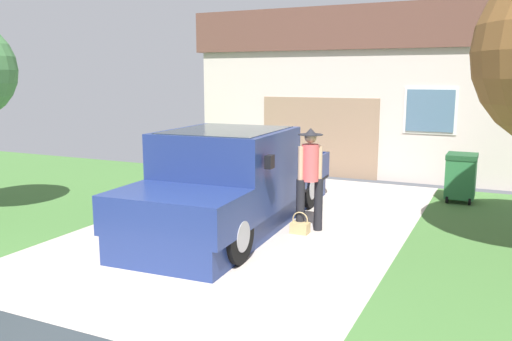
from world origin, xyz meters
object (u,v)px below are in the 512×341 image
pickup_truck (229,184)px  handbag (300,227)px  wheeled_trash_bin (461,176)px  person_with_hat (310,174)px  house_with_garage (368,90)px

pickup_truck → handbag: (1.23, 0.21, -0.66)m
pickup_truck → wheeled_trash_bin: size_ratio=5.58×
pickup_truck → person_with_hat: person_with_hat is taller
pickup_truck → wheeled_trash_bin: bearing=-135.3°
person_with_hat → house_with_garage: (-0.87, 7.64, 1.21)m
person_with_hat → house_with_garage: 7.78m
person_with_hat → wheeled_trash_bin: bearing=-163.5°
person_with_hat → wheeled_trash_bin: 4.05m
pickup_truck → house_with_garage: house_with_garage is taller
handbag → house_with_garage: size_ratio=0.04×
pickup_truck → handbag: pickup_truck is taller
pickup_truck → wheeled_trash_bin: (3.47, 3.82, -0.22)m
house_with_garage → wheeled_trash_bin: (3.02, -4.23, -1.65)m
house_with_garage → handbag: bearing=-84.3°
person_with_hat → handbag: person_with_hat is taller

